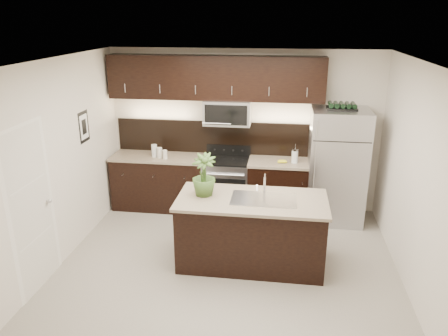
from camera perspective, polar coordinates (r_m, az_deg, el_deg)
name	(u,v)px	position (r m, az deg, el deg)	size (l,w,h in m)	color
ground	(228,263)	(6.10, 0.52, -12.32)	(4.50, 4.50, 0.00)	gray
room_walls	(219,144)	(5.38, -0.65, 3.10)	(4.52, 4.02, 2.71)	beige
counter_run	(215,184)	(7.44, -1.25, -2.16)	(3.51, 0.65, 0.94)	black
upper_fixtures	(217,85)	(7.14, -0.94, 10.82)	(3.49, 0.40, 1.66)	black
island	(251,231)	(5.91, 3.58, -8.20)	(1.96, 0.96, 0.94)	black
sink_faucet	(264,198)	(5.70, 5.19, -3.92)	(0.84, 0.50, 0.28)	silver
refrigerator	(337,166)	(7.20, 14.49, 0.25)	(0.89, 0.80, 1.84)	#B2B2B7
wine_rack	(342,106)	(6.95, 15.16, 7.81)	(0.45, 0.28, 0.11)	black
plant	(204,175)	(5.72, -2.67, -0.90)	(0.32, 0.32, 0.57)	#345120
canisters	(158,152)	(7.38, -8.57, 2.06)	(0.29, 0.18, 0.21)	silver
french_press	(295,156)	(7.12, 9.22, 1.55)	(0.11, 0.11, 0.30)	silver
bananas	(279,161)	(7.11, 7.25, 0.89)	(0.16, 0.12, 0.05)	yellow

